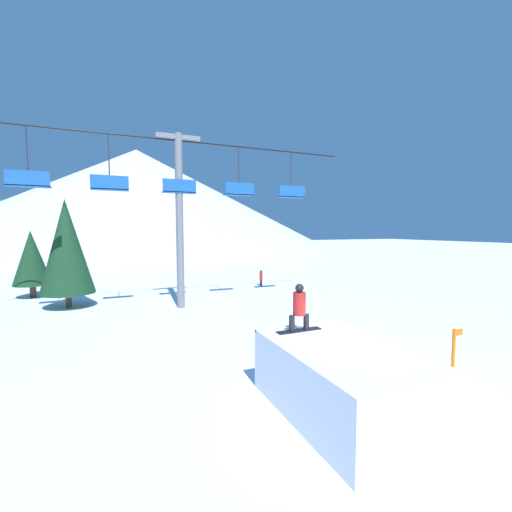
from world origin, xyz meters
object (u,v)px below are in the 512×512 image
at_px(trail_marker, 454,351).
at_px(snow_ramp, 341,380).
at_px(distant_skier, 261,277).
at_px(snowboarder, 299,308).
at_px(pine_tree_near, 66,246).

bearing_deg(trail_marker, snow_ramp, -175.02).
xyz_separation_m(snow_ramp, distant_skier, (5.81, 17.60, -0.15)).
bearing_deg(trail_marker, snowboarder, 166.28).
bearing_deg(pine_tree_near, distant_skier, 10.32).
bearing_deg(snow_ramp, distant_skier, 71.73).
height_order(pine_tree_near, distant_skier, pine_tree_near).
relative_size(snowboarder, distant_skier, 1.07).
height_order(trail_marker, distant_skier, trail_marker).
bearing_deg(snow_ramp, trail_marker, 4.98).
bearing_deg(pine_tree_near, snow_ramp, -64.79).
relative_size(pine_tree_near, trail_marker, 4.25).
height_order(snowboarder, distant_skier, snowboarder).
bearing_deg(distant_skier, snowboarder, -110.73).
bearing_deg(snow_ramp, pine_tree_near, 115.21).
height_order(snowboarder, trail_marker, snowboarder).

